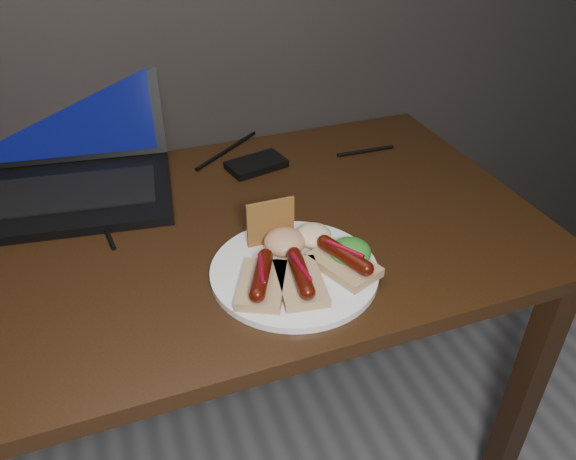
{
  "coord_description": "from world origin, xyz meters",
  "views": [
    {
      "loc": [
        -0.08,
        0.53,
        1.35
      ],
      "look_at": [
        0.18,
        1.24,
        0.82
      ],
      "focal_mm": 35.0,
      "sensor_mm": 36.0,
      "label": 1
    }
  ],
  "objects": [
    {
      "name": "plate",
      "position": [
        0.18,
        1.21,
        0.76
      ],
      "size": [
        0.36,
        0.36,
        0.01
      ],
      "primitive_type": "cylinder",
      "rotation": [
        0.0,
        0.0,
        0.35
      ],
      "color": "silver",
      "rests_on": "desk"
    },
    {
      "name": "desk_cables",
      "position": [
        -0.01,
        1.54,
        0.75
      ],
      "size": [
        1.12,
        0.4,
        0.01
      ],
      "color": "black",
      "rests_on": "desk"
    },
    {
      "name": "crispbread",
      "position": [
        0.17,
        1.29,
        0.8
      ],
      "size": [
        0.09,
        0.01,
        0.08
      ],
      "primitive_type": "cube",
      "color": "#9C602A",
      "rests_on": "plate"
    },
    {
      "name": "bread_sausage_right",
      "position": [
        0.26,
        1.18,
        0.78
      ],
      "size": [
        0.11,
        0.13,
        0.04
      ],
      "color": "tan",
      "rests_on": "plate"
    },
    {
      "name": "hard_drive",
      "position": [
        0.23,
        1.58,
        0.76
      ],
      "size": [
        0.14,
        0.1,
        0.02
      ],
      "primitive_type": "cube",
      "rotation": [
        0.0,
        0.0,
        0.22
      ],
      "color": "black",
      "rests_on": "desk"
    },
    {
      "name": "laptop",
      "position": [
        -0.16,
        1.65,
        0.8
      ],
      "size": [
        0.46,
        0.41,
        0.25
      ],
      "color": "black",
      "rests_on": "desk"
    },
    {
      "name": "bread_sausage_center",
      "position": [
        0.17,
        1.16,
        0.78
      ],
      "size": [
        0.09,
        0.12,
        0.04
      ],
      "color": "tan",
      "rests_on": "plate"
    },
    {
      "name": "salad_greens",
      "position": [
        0.28,
        1.19,
        0.78
      ],
      "size": [
        0.07,
        0.07,
        0.04
      ],
      "primitive_type": "ellipsoid",
      "color": "#125A19",
      "rests_on": "plate"
    },
    {
      "name": "salsa_mound",
      "position": [
        0.18,
        1.26,
        0.78
      ],
      "size": [
        0.07,
        0.07,
        0.04
      ],
      "primitive_type": "ellipsoid",
      "color": "maroon",
      "rests_on": "plate"
    },
    {
      "name": "coleslaw_mound",
      "position": [
        0.24,
        1.26,
        0.78
      ],
      "size": [
        0.06,
        0.06,
        0.04
      ],
      "primitive_type": "ellipsoid",
      "color": "beige",
      "rests_on": "plate"
    },
    {
      "name": "bread_sausage_left",
      "position": [
        0.11,
        1.18,
        0.78
      ],
      "size": [
        0.11,
        0.13,
        0.04
      ],
      "color": "tan",
      "rests_on": "plate"
    },
    {
      "name": "desk",
      "position": [
        0.0,
        1.38,
        0.66
      ],
      "size": [
        1.4,
        0.7,
        0.75
      ],
      "color": "black",
      "rests_on": "ground"
    }
  ]
}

